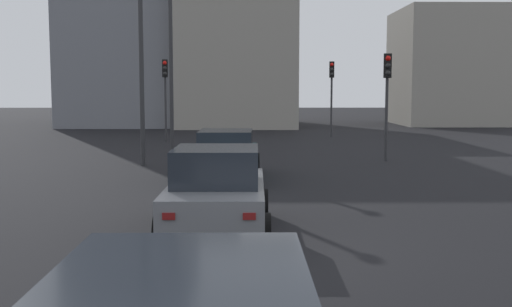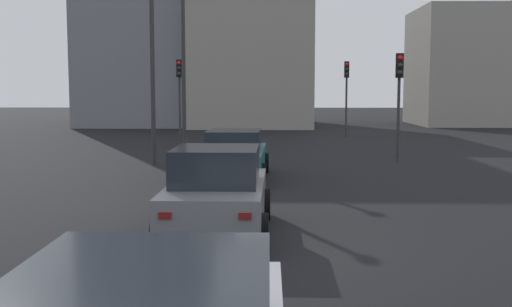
% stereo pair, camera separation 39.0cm
% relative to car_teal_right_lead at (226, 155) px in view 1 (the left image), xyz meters
% --- Properties ---
extents(ground_plane, '(160.00, 160.00, 0.20)m').
position_rel_car_teal_right_lead_xyz_m(ground_plane, '(-8.50, -1.78, -0.82)').
color(ground_plane, black).
extents(car_teal_right_lead, '(4.54, 2.06, 1.48)m').
position_rel_car_teal_right_lead_xyz_m(car_teal_right_lead, '(0.00, 0.00, 0.00)').
color(car_teal_right_lead, '#19606B').
rests_on(car_teal_right_lead, ground_plane).
extents(car_grey_right_second, '(4.09, 1.99, 1.63)m').
position_rel_car_teal_right_lead_xyz_m(car_grey_right_second, '(-7.16, -0.07, 0.06)').
color(car_grey_right_second, slate).
rests_on(car_grey_right_second, ground_plane).
extents(traffic_light_near_left, '(0.33, 0.31, 4.22)m').
position_rel_car_teal_right_lead_xyz_m(traffic_light_near_left, '(16.53, -5.36, 2.32)').
color(traffic_light_near_left, '#2D2D30').
rests_on(traffic_light_near_left, ground_plane).
extents(traffic_light_near_right, '(0.32, 0.30, 4.00)m').
position_rel_car_teal_right_lead_xyz_m(traffic_light_near_right, '(4.61, -5.83, 2.16)').
color(traffic_light_near_right, '#2D2D30').
rests_on(traffic_light_near_right, ground_plane).
extents(traffic_light_far_left, '(0.32, 0.29, 4.18)m').
position_rel_car_teal_right_lead_xyz_m(traffic_light_far_left, '(13.29, 3.56, 2.29)').
color(traffic_light_far_left, '#2D2D30').
rests_on(traffic_light_far_left, ground_plane).
extents(street_lamp_kerbside, '(0.56, 0.36, 8.04)m').
position_rel_car_teal_right_lead_xyz_m(street_lamp_kerbside, '(3.27, 3.05, 3.97)').
color(street_lamp_kerbside, '#2D2D30').
rests_on(street_lamp_kerbside, ground_plane).
extents(street_lamp_far, '(0.56, 0.36, 8.34)m').
position_rel_car_teal_right_lead_xyz_m(street_lamp_far, '(7.35, 2.52, 4.12)').
color(street_lamp_far, '#2D2D30').
rests_on(street_lamp_far, ground_plane).
extents(building_facade_left, '(8.32, 7.39, 8.66)m').
position_rel_car_teal_right_lead_xyz_m(building_facade_left, '(29.03, -15.78, 3.61)').
color(building_facade_left, gray).
rests_on(building_facade_left, ground_plane).
extents(building_facade_center, '(11.93, 8.43, 10.58)m').
position_rel_car_teal_right_lead_xyz_m(building_facade_center, '(28.27, 0.22, 4.57)').
color(building_facade_center, gray).
rests_on(building_facade_center, ground_plane).
extents(building_facade_right, '(14.17, 8.64, 17.90)m').
position_rel_car_teal_right_lead_xyz_m(building_facade_right, '(30.57, 8.22, 8.23)').
color(building_facade_right, slate).
rests_on(building_facade_right, ground_plane).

